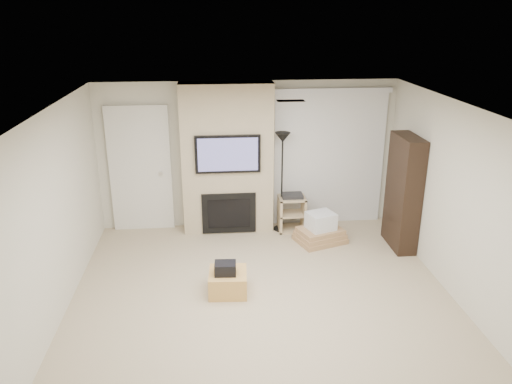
{
  "coord_description": "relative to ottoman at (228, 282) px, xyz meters",
  "views": [
    {
      "loc": [
        -0.61,
        -5.38,
        3.57
      ],
      "look_at": [
        0.0,
        1.2,
        1.15
      ],
      "focal_mm": 35.0,
      "sensor_mm": 36.0,
      "label": 1
    }
  ],
  "objects": [
    {
      "name": "ottoman",
      "position": [
        0.0,
        0.0,
        0.0
      ],
      "size": [
        0.53,
        0.53,
        0.3
      ],
      "primitive_type": "cube",
      "rotation": [
        0.0,
        0.0,
        -0.06
      ],
      "color": "tan",
      "rests_on": "floor"
    },
    {
      "name": "wall_front",
      "position": [
        0.44,
        -3.22,
        1.1
      ],
      "size": [
        5.0,
        0.0,
        2.5
      ],
      "primitive_type": "cube",
      "rotation": [
        1.57,
        0.0,
        0.0
      ],
      "color": "beige",
      "rests_on": "ground"
    },
    {
      "name": "wall_right",
      "position": [
        2.94,
        -0.47,
        1.1
      ],
      "size": [
        0.0,
        5.5,
        2.5
      ],
      "primitive_type": "cube",
      "rotation": [
        1.57,
        0.0,
        1.57
      ],
      "color": "beige",
      "rests_on": "ground"
    },
    {
      "name": "wall_left",
      "position": [
        -2.06,
        -0.47,
        1.1
      ],
      "size": [
        0.0,
        5.5,
        2.5
      ],
      "primitive_type": "cube",
      "rotation": [
        1.57,
        0.0,
        1.57
      ],
      "color": "beige",
      "rests_on": "ground"
    },
    {
      "name": "av_stand",
      "position": [
        1.17,
        1.92,
        0.2
      ],
      "size": [
        0.45,
        0.38,
        0.66
      ],
      "color": "tan",
      "rests_on": "floor"
    },
    {
      "name": "vertical_blinds",
      "position": [
        1.84,
        2.23,
        1.12
      ],
      "size": [
        1.98,
        0.1,
        2.37
      ],
      "color": "silver",
      "rests_on": "floor"
    },
    {
      "name": "floor",
      "position": [
        0.44,
        -0.47,
        -0.15
      ],
      "size": [
        5.0,
        5.5,
        0.0
      ],
      "primitive_type": "cube",
      "color": "tan",
      "rests_on": "ground"
    },
    {
      "name": "fireplace_wall",
      "position": [
        0.09,
        2.07,
        1.09
      ],
      "size": [
        1.5,
        0.47,
        2.5
      ],
      "color": "tan",
      "rests_on": "floor"
    },
    {
      "name": "black_bag",
      "position": [
        -0.03,
        -0.04,
        0.23
      ],
      "size": [
        0.29,
        0.24,
        0.16
      ],
      "primitive_type": "cube",
      "rotation": [
        0.0,
        0.0,
        -0.06
      ],
      "color": "black",
      "rests_on": "ottoman"
    },
    {
      "name": "hvac_vent",
      "position": [
        0.84,
        0.33,
        2.35
      ],
      "size": [
        0.35,
        0.18,
        0.01
      ],
      "primitive_type": "cube",
      "color": "silver",
      "rests_on": "ceiling"
    },
    {
      "name": "ceiling",
      "position": [
        0.44,
        -0.47,
        2.35
      ],
      "size": [
        5.0,
        5.5,
        0.0
      ],
      "primitive_type": "cube",
      "color": "white",
      "rests_on": "wall_back"
    },
    {
      "name": "entry_door",
      "position": [
        -1.36,
        2.25,
        0.9
      ],
      "size": [
        1.02,
        0.11,
        2.14
      ],
      "color": "silver",
      "rests_on": "floor"
    },
    {
      "name": "wall_back",
      "position": [
        0.44,
        2.28,
        1.1
      ],
      "size": [
        5.0,
        0.0,
        2.5
      ],
      "primitive_type": "cube",
      "rotation": [
        1.57,
        0.0,
        0.0
      ],
      "color": "beige",
      "rests_on": "ground"
    },
    {
      "name": "box_stack",
      "position": [
        1.56,
        1.42,
        0.04
      ],
      "size": [
        0.89,
        0.78,
        0.5
      ],
      "color": "tan",
      "rests_on": "floor"
    },
    {
      "name": "floor_lamp",
      "position": [
        0.99,
        1.96,
        1.2
      ],
      "size": [
        0.25,
        0.25,
        1.71
      ],
      "color": "black",
      "rests_on": "floor"
    },
    {
      "name": "bookshelf",
      "position": [
        2.78,
        1.17,
        0.75
      ],
      "size": [
        0.3,
        0.8,
        1.8
      ],
      "color": "black",
      "rests_on": "floor"
    }
  ]
}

